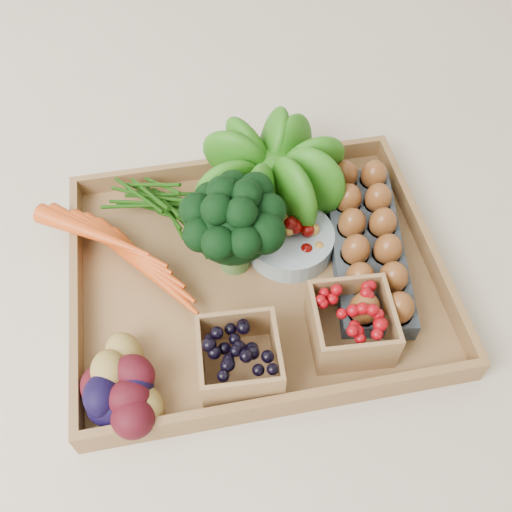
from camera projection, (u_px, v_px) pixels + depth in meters
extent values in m
plane|color=beige|center=(256.00, 278.00, 0.89)|extent=(4.00, 4.00, 0.00)
cube|color=olive|center=(256.00, 276.00, 0.89)|extent=(0.55, 0.45, 0.01)
sphere|color=#165C0E|center=(271.00, 165.00, 0.90)|extent=(0.17, 0.17, 0.17)
cylinder|color=#8C9EA5|center=(290.00, 241.00, 0.89)|extent=(0.14, 0.14, 0.04)
cube|color=#384048|center=(366.00, 248.00, 0.89)|extent=(0.16, 0.32, 0.04)
cube|color=black|center=(239.00, 358.00, 0.76)|extent=(0.11, 0.11, 0.07)
cube|color=maroon|center=(351.00, 324.00, 0.79)|extent=(0.12, 0.12, 0.08)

